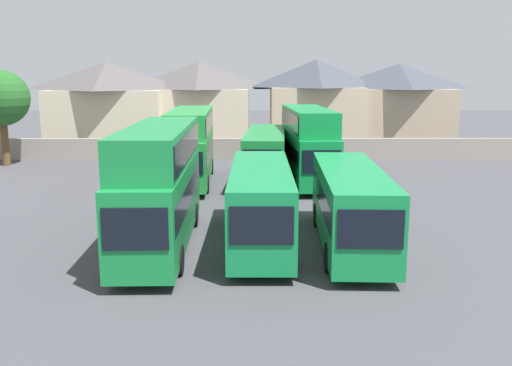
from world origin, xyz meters
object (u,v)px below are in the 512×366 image
bus_5 (266,153)px  bus_2 (261,201)px  bus_1 (160,180)px  house_terrace_far_right (397,105)px  house_terrace_centre (200,104)px  tree_left_of_lot (1,98)px  house_terrace_left (108,105)px  house_terrace_right (316,103)px  bus_3 (350,203)px  bus_6 (308,141)px  bus_4 (191,142)px

bus_5 → bus_2: bearing=1.1°
bus_1 → house_terrace_far_right: 37.18m
house_terrace_centre → tree_left_of_lot: house_terrace_centre is taller
house_terrace_far_right → house_terrace_left: bearing=-177.6°
bus_1 → house_terrace_right: (9.94, 31.80, 1.49)m
bus_3 → bus_5: bus_5 is taller
bus_5 → house_terrace_left: (-14.76, 16.80, 2.29)m
bus_2 → house_terrace_centre: (-5.54, 32.11, 2.36)m
bus_5 → house_terrace_centre: bearing=-158.2°
bus_6 → tree_left_of_lot: tree_left_of_lot is taller
bus_1 → house_terrace_left: (-10.05, 31.28, 1.37)m
house_terrace_right → house_terrace_far_right: bearing=4.7°
bus_5 → house_terrace_left: bearing=-135.5°
bus_2 → bus_4: (-4.46, 13.68, 0.83)m
bus_1 → house_terrace_far_right: bearing=149.8°
bus_1 → bus_4: bus_1 is taller
bus_5 → bus_1: bearing=-14.8°
bus_2 → bus_3: (3.74, -0.45, 0.00)m
house_terrace_centre → house_terrace_far_right: (19.42, -0.02, -0.12)m
bus_4 → house_terrace_far_right: house_terrace_far_right is taller
bus_2 → tree_left_of_lot: size_ratio=1.35×
bus_1 → bus_5: bearing=160.9°
bus_1 → house_terrace_centre: house_terrace_centre is taller
bus_2 → house_terrace_far_right: bearing=157.0°
bus_5 → tree_left_of_lot: size_ratio=1.48×
bus_3 → house_terrace_right: bearing=178.8°
house_terrace_far_right → bus_5: bearing=-126.6°
bus_5 → house_terrace_right: (5.23, 17.31, 2.41)m
bus_4 → tree_left_of_lot: tree_left_of_lot is taller
bus_3 → tree_left_of_lot: bearing=-129.5°
bus_6 → house_terrace_far_right: (10.56, 18.52, 1.36)m
bus_4 → tree_left_of_lot: (-15.49, 7.17, 2.55)m
bus_6 → house_terrace_left: house_terrace_left is taller
bus_2 → bus_6: size_ratio=0.98×
bus_4 → house_terrace_right: size_ratio=1.20×
bus_5 → house_terrace_centre: (-6.05, 17.99, 2.32)m
bus_4 → bus_1: bearing=-0.7°
bus_3 → bus_6: (-0.41, 14.02, 0.89)m
house_terrace_left → bus_5: bearing=-48.7°
bus_3 → bus_4: bus_4 is taller
tree_left_of_lot → house_terrace_centre: bearing=38.0°
house_terrace_left → house_terrace_right: bearing=1.5°
bus_4 → house_terrace_left: (-9.79, 17.23, 1.50)m
house_terrace_right → bus_5: bearing=-106.8°
bus_2 → tree_left_of_lot: 29.06m
bus_1 → bus_2: (4.20, 0.37, -0.96)m
bus_1 → bus_6: (7.52, 13.94, -0.07)m
bus_6 → bus_3: bearing=-1.3°
house_terrace_centre → house_terrace_right: size_ratio=1.10×
bus_3 → house_terrace_centre: (-9.28, 32.56, 2.36)m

